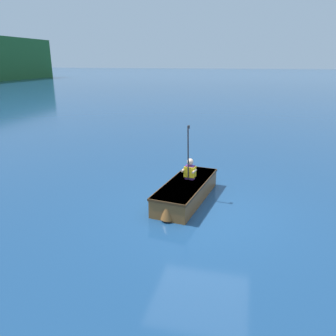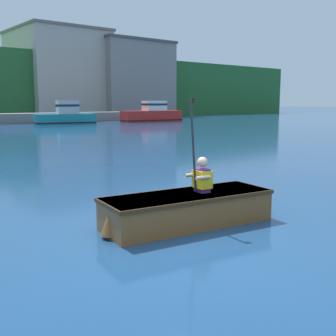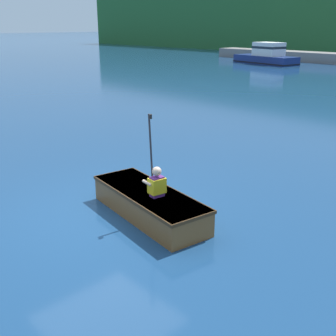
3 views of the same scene
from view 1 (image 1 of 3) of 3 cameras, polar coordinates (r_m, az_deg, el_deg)
The scene contains 3 objects.
ground_plane at distance 8.07m, azimuth 6.22°, elevation -7.96°, with size 300.00×300.00×0.00m, color navy.
rowboat_foreground at distance 8.66m, azimuth 3.12°, elevation -3.92°, with size 2.91×1.35×0.51m.
person_paddler at distance 8.76m, azimuth 3.83°, elevation -0.26°, with size 0.38×0.39×1.49m.
Camera 1 is at (-7.19, -0.90, 3.55)m, focal length 35.00 mm.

